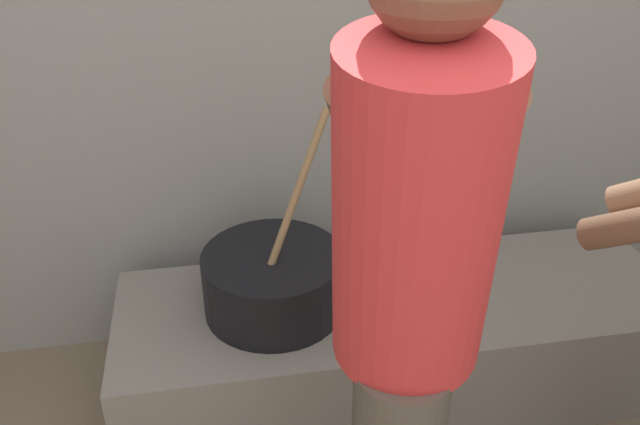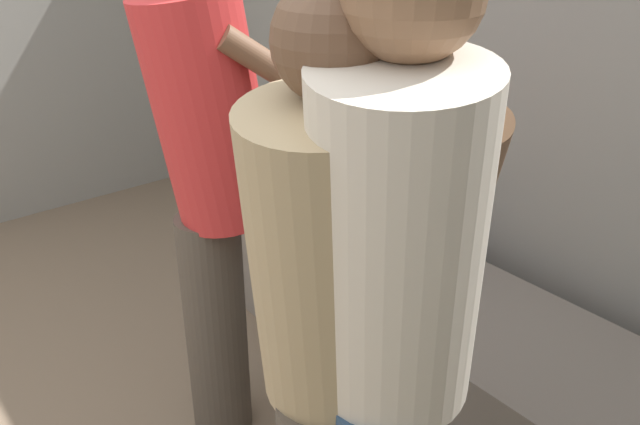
{
  "view_description": "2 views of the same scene",
  "coord_description": "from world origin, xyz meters",
  "px_view_note": "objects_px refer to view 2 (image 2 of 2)",
  "views": [
    {
      "loc": [
        -0.42,
        0.1,
        1.73
      ],
      "look_at": [
        -0.22,
        1.26,
        1.05
      ],
      "focal_mm": 37.22,
      "sensor_mm": 36.0,
      "label": 1
    },
    {
      "loc": [
        1.48,
        0.2,
        1.67
      ],
      "look_at": [
        0.53,
        0.98,
        1.07
      ],
      "focal_mm": 36.62,
      "sensor_mm": 36.0,
      "label": 2
    }
  ],
  "objects_px": {
    "cooking_pot_main": "(352,218)",
    "cook_in_tan_shirt": "(331,335)",
    "cook_in_red_shirt": "(214,168)",
    "cook_in_cream_shirt": "(392,328)"
  },
  "relations": [
    {
      "from": "cook_in_red_shirt",
      "to": "cook_in_tan_shirt",
      "type": "xyz_separation_m",
      "value": [
        0.77,
        -0.2,
        -0.06
      ]
    },
    {
      "from": "cooking_pot_main",
      "to": "cook_in_tan_shirt",
      "type": "height_order",
      "value": "cook_in_tan_shirt"
    },
    {
      "from": "cooking_pot_main",
      "to": "cook_in_cream_shirt",
      "type": "height_order",
      "value": "cook_in_cream_shirt"
    },
    {
      "from": "cooking_pot_main",
      "to": "cook_in_tan_shirt",
      "type": "xyz_separation_m",
      "value": [
        0.96,
        -0.93,
        0.4
      ]
    },
    {
      "from": "cooking_pot_main",
      "to": "cook_in_cream_shirt",
      "type": "bearing_deg",
      "value": -39.05
    },
    {
      "from": "cooking_pot_main",
      "to": "cook_in_tan_shirt",
      "type": "distance_m",
      "value": 1.39
    },
    {
      "from": "cooking_pot_main",
      "to": "cook_in_red_shirt",
      "type": "distance_m",
      "value": 0.88
    },
    {
      "from": "cook_in_cream_shirt",
      "to": "cook_in_tan_shirt",
      "type": "height_order",
      "value": "cook_in_cream_shirt"
    },
    {
      "from": "cook_in_red_shirt",
      "to": "cook_in_cream_shirt",
      "type": "bearing_deg",
      "value": -9.43
    },
    {
      "from": "cook_in_cream_shirt",
      "to": "cook_in_tan_shirt",
      "type": "bearing_deg",
      "value": -155.7
    }
  ]
}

